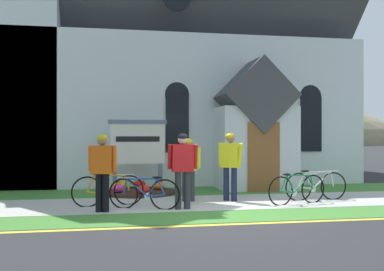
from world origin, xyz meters
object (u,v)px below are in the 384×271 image
(bicycle_yellow, at_px, (108,190))
(bicycle_orange, at_px, (297,189))
(roadside_conifer, at_px, (311,68))
(cyclist_in_blue_jersey, at_px, (188,165))
(church_sign, at_px, (138,145))
(bicycle_silver, at_px, (316,186))
(cyclist_in_green_jersey, at_px, (102,166))
(cyclist_in_orange_jersey, at_px, (183,164))
(bicycle_green, at_px, (144,193))
(cyclist_in_red_jersey, at_px, (230,161))

(bicycle_yellow, xyz_separation_m, bicycle_orange, (4.60, -0.58, -0.01))
(roadside_conifer, bearing_deg, cyclist_in_blue_jersey, -134.63)
(church_sign, relative_size, bicycle_silver, 1.24)
(bicycle_orange, relative_size, cyclist_in_green_jersey, 0.97)
(church_sign, xyz_separation_m, bicycle_orange, (3.72, -3.09, -1.04))
(bicycle_yellow, height_order, cyclist_in_green_jersey, cyclist_in_green_jersey)
(cyclist_in_orange_jersey, height_order, roadside_conifer, roadside_conifer)
(bicycle_yellow, xyz_separation_m, cyclist_in_blue_jersey, (2.04, 0.35, 0.56))
(bicycle_green, height_order, bicycle_silver, bicycle_silver)
(bicycle_silver, xyz_separation_m, cyclist_in_green_jersey, (-5.49, -0.91, 0.64))
(bicycle_green, bearing_deg, cyclist_in_green_jersey, -162.78)
(bicycle_yellow, height_order, bicycle_silver, bicycle_yellow)
(bicycle_green, bearing_deg, cyclist_in_orange_jersey, -13.96)
(bicycle_orange, bearing_deg, cyclist_in_red_jersey, 151.41)
(bicycle_yellow, height_order, roadside_conifer, roadside_conifer)
(cyclist_in_blue_jersey, distance_m, roadside_conifer, 9.77)
(bicycle_green, xyz_separation_m, cyclist_in_green_jersey, (-0.95, -0.29, 0.65))
(bicycle_silver, relative_size, cyclist_in_blue_jersey, 1.08)
(cyclist_in_orange_jersey, xyz_separation_m, roadside_conifer, (6.72, 7.66, 3.52))
(church_sign, bearing_deg, cyclist_in_red_jersey, -45.58)
(bicycle_orange, height_order, cyclist_in_orange_jersey, cyclist_in_orange_jersey)
(church_sign, relative_size, cyclist_in_green_jersey, 1.25)
(bicycle_green, height_order, roadside_conifer, roadside_conifer)
(church_sign, xyz_separation_m, bicycle_yellow, (-0.88, -2.51, -1.03))
(church_sign, height_order, bicycle_green, church_sign)
(bicycle_green, relative_size, roadside_conifer, 0.22)
(bicycle_silver, bearing_deg, cyclist_in_orange_jersey, -167.32)
(bicycle_yellow, bearing_deg, cyclist_in_green_jersey, -97.56)
(bicycle_green, xyz_separation_m, bicycle_silver, (4.55, 0.61, 0.01))
(bicycle_orange, bearing_deg, cyclist_in_blue_jersey, 160.04)
(bicycle_green, distance_m, cyclist_in_blue_jersey, 1.67)
(bicycle_green, distance_m, bicycle_orange, 3.77)
(cyclist_in_green_jersey, distance_m, roadside_conifer, 12.05)
(bicycle_orange, relative_size, cyclist_in_red_jersey, 0.95)
(bicycle_yellow, distance_m, bicycle_silver, 5.37)
(bicycle_silver, relative_size, cyclist_in_red_jersey, 0.99)
(bicycle_silver, bearing_deg, cyclist_in_red_jersey, 173.62)
(bicycle_green, distance_m, bicycle_yellow, 1.04)
(church_sign, xyz_separation_m, cyclist_in_orange_jersey, (0.81, -3.36, -0.37))
(bicycle_green, bearing_deg, bicycle_yellow, 142.50)
(bicycle_green, xyz_separation_m, cyclist_in_blue_jersey, (1.21, 0.99, 0.58))
(bicycle_silver, height_order, bicycle_orange, bicycle_silver)
(bicycle_orange, xyz_separation_m, cyclist_in_red_jersey, (-1.49, 0.81, 0.67))
(bicycle_yellow, distance_m, cyclist_in_green_jersey, 1.13)
(bicycle_orange, bearing_deg, cyclist_in_green_jersey, -175.75)
(bicycle_silver, height_order, roadside_conifer, roadside_conifer)
(bicycle_silver, relative_size, cyclist_in_green_jersey, 1.01)
(bicycle_green, height_order, bicycle_yellow, bicycle_yellow)
(cyclist_in_green_jersey, distance_m, cyclist_in_blue_jersey, 2.51)
(bicycle_yellow, distance_m, roadside_conifer, 11.60)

